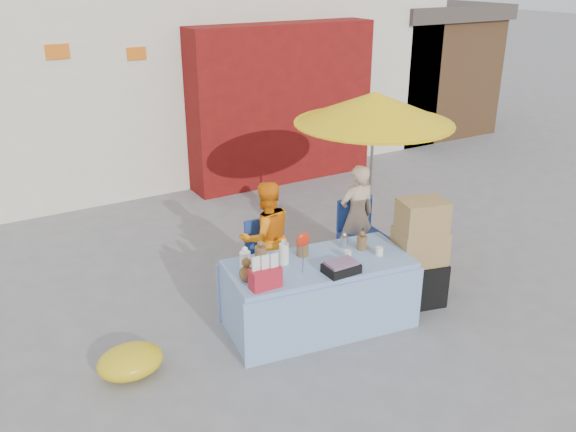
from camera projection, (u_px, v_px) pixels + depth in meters
ground at (302, 329)px, 6.25m from camera, size 80.00×80.00×0.00m
market_table at (318, 293)px, 6.19m from camera, size 1.99×1.14×1.14m
chair_left at (272, 273)px, 6.83m from camera, size 0.51×0.50×0.85m
chair_right at (362, 249)px, 7.41m from camera, size 0.51×0.50×0.85m
vendor_orange at (266, 237)px, 6.78m from camera, size 0.66×0.53×1.30m
vendor_beige at (357, 216)px, 7.37m from camera, size 0.49×0.34×1.28m
umbrella at (374, 109)px, 7.15m from camera, size 1.90×1.90×2.09m
box_stack at (419, 256)px, 6.54m from camera, size 0.64×0.56×1.21m
tarp_bundle at (130, 361)px, 5.51m from camera, size 0.63×0.51×0.27m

